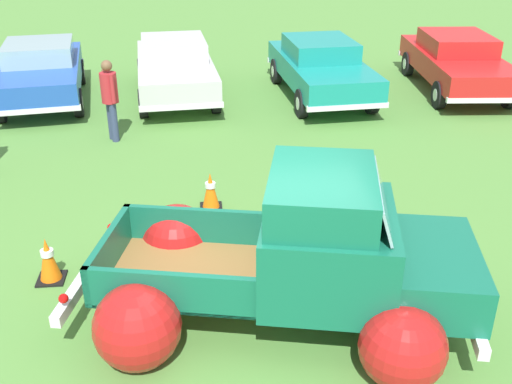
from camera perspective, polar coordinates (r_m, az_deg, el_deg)
name	(u,v)px	position (r m, az deg, el deg)	size (l,w,h in m)	color
ground_plane	(270,315)	(7.43, 1.36, -11.68)	(80.00, 80.00, 0.00)	#548C3D
vintage_pickup_truck	(304,265)	(6.98, 4.62, -6.96)	(4.92, 3.49, 1.96)	black
show_car_0	(41,70)	(15.85, -19.82, 10.90)	(2.49, 4.61, 1.43)	black
show_car_1	(175,66)	(15.46, -7.76, 11.83)	(2.22, 4.73, 1.43)	black
show_car_2	(321,66)	(15.39, 6.20, 11.85)	(2.20, 4.68, 1.43)	black
show_car_3	(456,60)	(16.72, 18.58, 11.83)	(2.24, 4.83, 1.43)	black
spectator_0	(110,96)	(12.66, -13.77, 8.93)	(0.46, 0.51, 1.69)	navy
lane_cone_0	(211,191)	(9.69, -4.36, 0.09)	(0.36, 0.36, 0.63)	black
lane_cone_1	(48,260)	(8.33, -19.21, -6.13)	(0.36, 0.36, 0.63)	black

